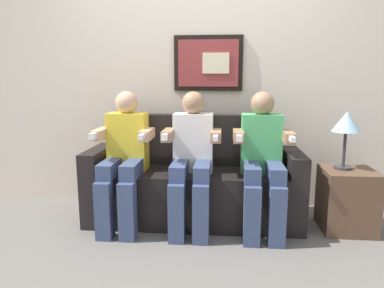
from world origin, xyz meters
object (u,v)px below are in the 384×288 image
Objects in this scene: person_in_middle at (192,155)px; side_table_right at (347,200)px; person_on_right at (262,157)px; table_lamp at (346,124)px; person_on_left at (124,154)px; couch at (194,184)px.

person_in_middle is 2.22× the size of side_table_right.
person_in_middle and person_on_right have the same top height.
table_lamp is (1.21, 0.09, 0.25)m from person_in_middle.
person_on_left reaches higher than side_table_right.
table_lamp is at bearing 4.39° from person_in_middle.
person_on_left and person_in_middle have the same top height.
person_in_middle is (0.55, 0.00, 0.00)m from person_on_left.
couch is 1.33m from table_lamp.
person_on_right is 0.71m from table_lamp.
side_table_right is at bearing 2.82° from person_in_middle.
person_on_right is at bearing -16.75° from couch.
table_lamp reaches higher than couch.
person_on_left is at bearing -163.25° from couch.
side_table_right is (1.25, 0.06, -0.36)m from person_in_middle.
person_on_right reaches higher than table_lamp.
person_in_middle is at bearing 180.00° from person_on_right.
person_in_middle reaches higher than couch.
person_in_middle is at bearing 0.00° from person_on_left.
couch is 1.62× the size of person_on_left.
person_on_left reaches higher than table_lamp.
person_on_right is at bearing 0.00° from person_in_middle.
person_on_left is at bearing 180.00° from person_on_right.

